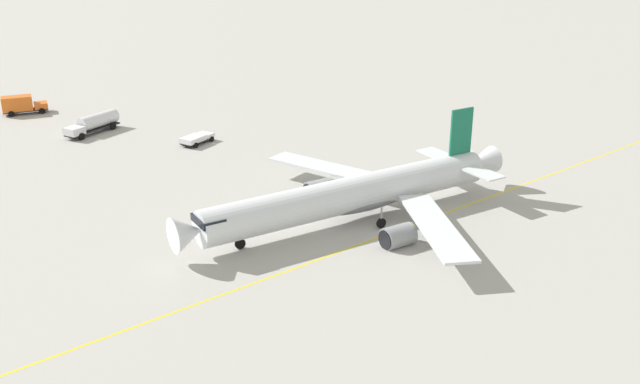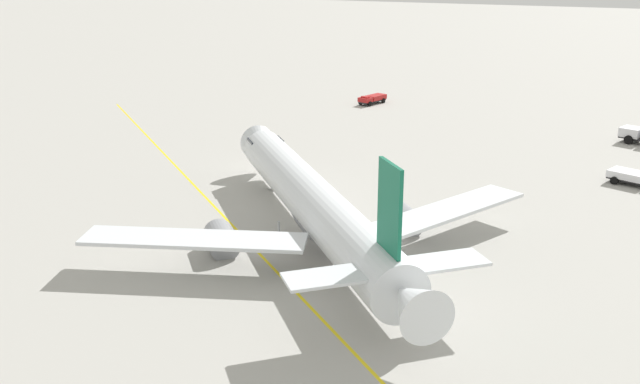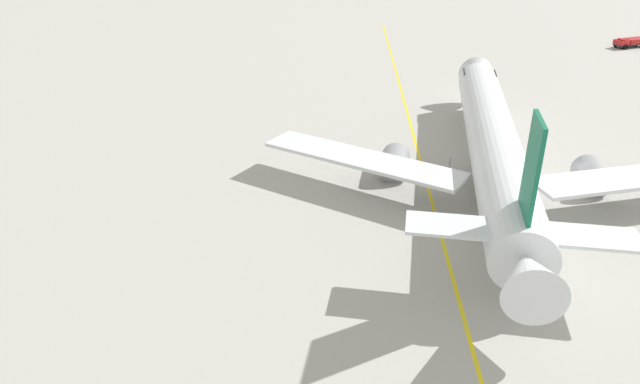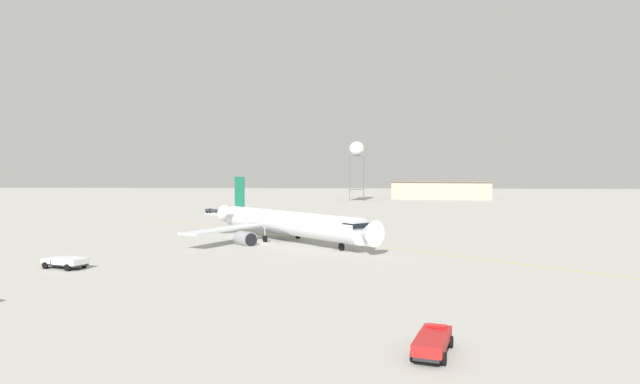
% 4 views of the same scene
% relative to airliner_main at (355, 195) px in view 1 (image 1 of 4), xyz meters
% --- Properties ---
extents(ground_plane, '(600.00, 600.00, 0.00)m').
position_rel_airliner_main_xyz_m(ground_plane, '(4.09, 3.43, -2.89)').
color(ground_plane, '#ADAAA3').
extents(airliner_main, '(31.34, 32.86, 10.78)m').
position_rel_airliner_main_xyz_m(airliner_main, '(0.00, 0.00, 0.00)').
color(airliner_main, silver).
rests_on(airliner_main, ground_plane).
extents(catering_truck_truck, '(6.11, 7.30, 3.10)m').
position_rel_airliner_main_xyz_m(catering_truck_truck, '(32.66, 61.86, -1.23)').
color(catering_truck_truck, '#232326').
rests_on(catering_truck_truck, ground_plane).
extents(fuel_tanker_truck, '(9.64, 5.27, 2.87)m').
position_rel_airliner_main_xyz_m(fuel_tanker_truck, '(24.99, 44.49, -1.30)').
color(fuel_tanker_truck, '#232326').
rests_on(fuel_tanker_truck, ground_plane).
extents(pushback_tug_truck, '(5.87, 4.10, 1.30)m').
position_rel_airliner_main_xyz_m(pushback_tug_truck, '(22.72, 26.99, -2.08)').
color(pushback_tug_truck, '#232326').
rests_on(pushback_tug_truck, ground_plane).
extents(taxiway_centreline, '(92.67, 77.91, 0.01)m').
position_rel_airliner_main_xyz_m(taxiway_centreline, '(-5.98, -1.67, -2.89)').
color(taxiway_centreline, yellow).
rests_on(taxiway_centreline, ground_plane).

